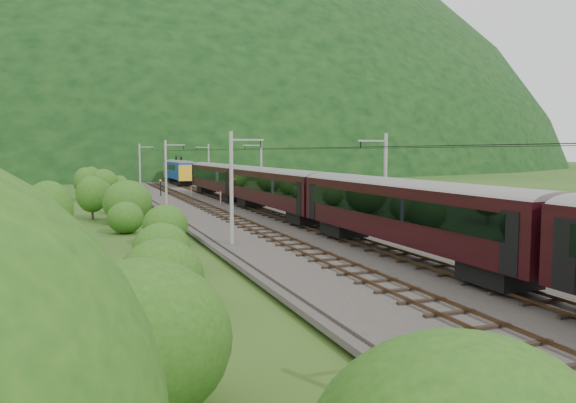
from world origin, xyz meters
name	(u,v)px	position (x,y,z in m)	size (l,w,h in m)	color
ground	(312,243)	(0.00, 0.00, 0.00)	(600.00, 600.00, 0.00)	#204A17
railbed	(270,225)	(0.00, 10.00, 0.15)	(14.00, 220.00, 0.30)	#38332D
track_left	(245,224)	(-2.40, 10.00, 0.37)	(2.40, 220.00, 0.27)	brown
track_right	(294,222)	(2.40, 10.00, 0.37)	(2.40, 220.00, 0.27)	brown
catenary_left	(167,171)	(-6.12, 32.00, 4.50)	(2.54, 192.28, 8.00)	gray
catenary_right	(261,170)	(6.12, 32.00, 4.50)	(2.54, 192.28, 8.00)	gray
overhead_wires	(270,149)	(0.00, 10.00, 7.10)	(4.83, 198.00, 0.03)	black
mountain_main	(114,165)	(0.00, 260.00, 0.00)	(504.00, 360.00, 244.00)	black
train	(324,189)	(2.40, 3.19, 3.81)	(3.25, 154.16, 5.67)	black
hazard_post_near	(191,191)	(-0.66, 45.10, 1.03)	(0.16, 0.16, 1.47)	red
hazard_post_far	(221,198)	(0.32, 30.46, 1.10)	(0.17, 0.17, 1.61)	red
signal	(161,186)	(-4.95, 46.56, 1.72)	(0.27, 0.27, 2.42)	black
vegetation_left	(112,211)	(-13.93, 7.57, 2.22)	(12.14, 149.36, 6.95)	#224F15
vegetation_right	(405,210)	(11.61, 5.65, 1.50)	(5.89, 101.22, 3.24)	#224F15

